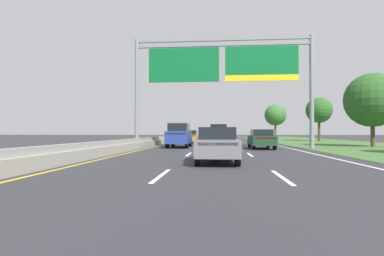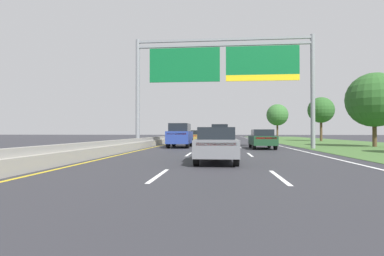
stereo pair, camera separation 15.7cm
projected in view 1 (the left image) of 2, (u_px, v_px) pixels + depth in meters
The scene contains 13 objects.
ground_plane at pixel (218, 144), 33.66m from camera, with size 220.00×220.00×0.00m, color #2B2B30.
lane_striping at pixel (218, 144), 33.20m from camera, with size 11.96×106.00×0.01m.
grass_verge_right at pixel (348, 145), 32.46m from camera, with size 14.00×110.00×0.02m, color #3D602D.
median_barrier_concrete at pixel (160, 141), 34.22m from camera, with size 0.60×110.00×0.85m.
overhead_sign_gantry at pixel (222, 69), 25.28m from camera, with size 15.06×0.42×9.41m.
pickup_truck_navy at pixel (219, 135), 31.94m from camera, with size 2.11×5.44×2.20m.
car_darkgreen_right_lane_sedan at pixel (261, 139), 24.57m from camera, with size 1.82×4.40×1.57m.
car_blue_left_lane_suv at pixel (179, 135), 26.62m from camera, with size 1.92×4.71×2.11m.
car_grey_centre_lane_sedan at pixel (217, 144), 13.53m from camera, with size 1.87×4.42×1.57m.
car_gold_left_lane_sedan at pixel (190, 136), 37.80m from camera, with size 1.91×4.44×1.57m.
roadside_tree_mid at pixel (372, 100), 27.60m from camera, with size 4.96×4.96×6.79m.
roadside_tree_far at pixel (319, 110), 44.86m from camera, with size 3.83×3.83×6.56m.
roadside_tree_distant at pixel (275, 115), 61.49m from camera, with size 4.38×4.38×7.06m.
Camera 1 is at (-0.08, 1.19, 1.37)m, focal length 28.10 mm.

